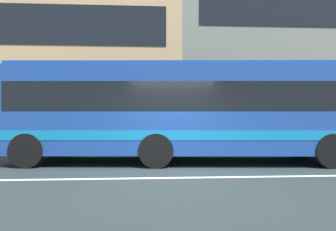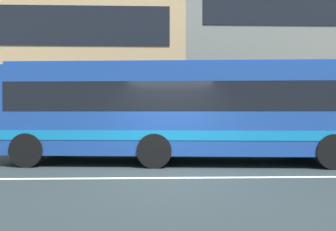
# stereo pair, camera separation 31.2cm
# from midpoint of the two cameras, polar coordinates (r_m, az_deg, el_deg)

# --- Properties ---
(ground_plane) EXTENTS (160.00, 160.00, 0.00)m
(ground_plane) POSITION_cam_midpoint_polar(r_m,az_deg,el_deg) (7.43, 0.02, -11.88)
(ground_plane) COLOR #283132
(lane_centre_line) EXTENTS (60.00, 0.16, 0.01)m
(lane_centre_line) POSITION_cam_midpoint_polar(r_m,az_deg,el_deg) (7.43, 0.02, -11.85)
(lane_centre_line) COLOR silver
(lane_centre_line) RESTS_ON ground_plane
(hedge_row_far) EXTENTS (12.88, 1.10, 1.11)m
(hedge_row_far) POSITION_cam_midpoint_polar(r_m,az_deg,el_deg) (13.71, 7.37, -3.80)
(hedge_row_far) COLOR #184B23
(hedge_row_far) RESTS_ON ground_plane
(apartment_block_left) EXTENTS (22.28, 9.73, 10.98)m
(apartment_block_left) POSITION_cam_midpoint_polar(r_m,az_deg,el_deg) (23.67, -27.54, 9.98)
(apartment_block_left) COLOR tan
(apartment_block_left) RESTS_ON ground_plane
(apartment_block_right) EXTENTS (23.91, 9.73, 13.51)m
(apartment_block_right) POSITION_cam_midpoint_polar(r_m,az_deg,el_deg) (25.80, 29.11, 12.03)
(apartment_block_right) COLOR gray
(apartment_block_right) RESTS_ON ground_plane
(transit_bus) EXTENTS (10.94, 3.18, 3.13)m
(transit_bus) POSITION_cam_midpoint_polar(r_m,az_deg,el_deg) (9.69, 0.97, 1.30)
(transit_bus) COLOR #1D4393
(transit_bus) RESTS_ON ground_plane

